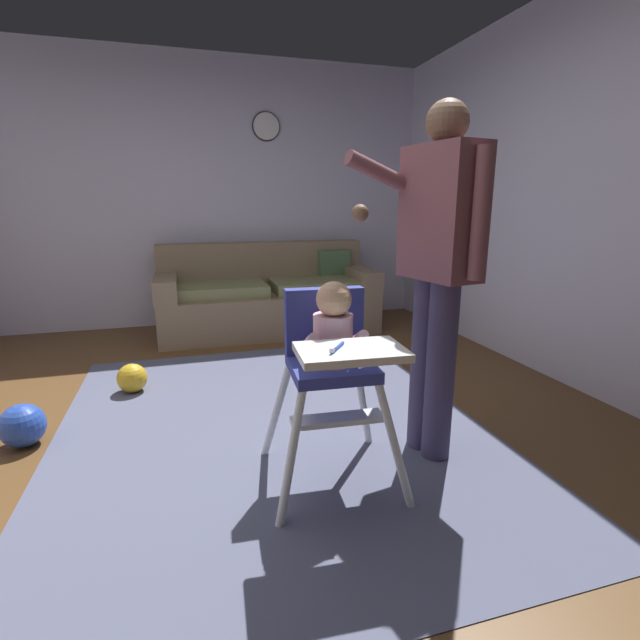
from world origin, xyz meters
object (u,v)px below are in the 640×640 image
at_px(couch, 268,298).
at_px(high_chair, 332,348).
at_px(toy_ball, 22,425).
at_px(wall_clock, 266,126).
at_px(toy_ball_second, 132,378).
at_px(adult_standing, 438,267).

height_order(couch, high_chair, high_chair).
relative_size(toy_ball, wall_clock, 0.80).
relative_size(toy_ball_second, wall_clock, 0.69).
xyz_separation_m(adult_standing, wall_clock, (-0.24, 3.07, 1.05)).
bearing_deg(toy_ball_second, adult_standing, -39.39).
relative_size(couch, adult_standing, 1.25).
xyz_separation_m(adult_standing, toy_ball, (-2.01, 0.65, -0.84)).
distance_m(high_chair, toy_ball_second, 1.76).
height_order(high_chair, toy_ball, high_chair).
relative_size(high_chair, adult_standing, 0.56).
height_order(couch, toy_ball_second, couch).
distance_m(toy_ball_second, wall_clock, 2.93).
relative_size(couch, toy_ball_second, 10.69).
bearing_deg(couch, adult_standing, 7.79).
xyz_separation_m(couch, high_chair, (-0.20, -2.70, 0.31)).
height_order(couch, toy_ball, couch).
height_order(toy_ball, wall_clock, wall_clock).
bearing_deg(wall_clock, toy_ball_second, -125.37).
height_order(adult_standing, wall_clock, wall_clock).
bearing_deg(toy_ball, wall_clock, 53.85).
xyz_separation_m(high_chair, toy_ball_second, (-0.98, 1.36, -0.54)).
bearing_deg(toy_ball_second, couch, 48.66).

